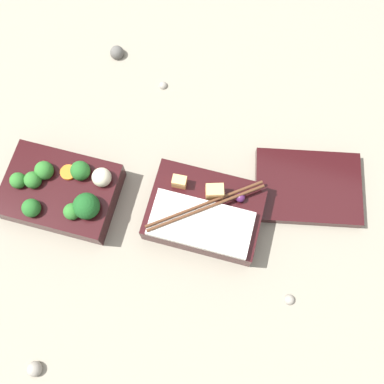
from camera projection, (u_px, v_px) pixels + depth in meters
The scene contains 8 objects.
ground_plane at pixel (133, 210), 0.78m from camera, with size 3.00×3.00×0.00m, color gray.
bento_tray_vegetable at pixel (62, 192), 0.76m from camera, with size 0.19×0.13×0.08m.
bento_tray_rice at pixel (204, 213), 0.75m from camera, with size 0.19×0.13×0.07m.
bento_lid at pixel (308, 187), 0.78m from camera, with size 0.18×0.13×0.02m, color black.
pebble_0 at pixel (290, 300), 0.73m from camera, with size 0.02×0.02×0.02m, color gray.
pebble_1 at pixel (35, 369), 0.70m from camera, with size 0.02×0.02×0.02m, color gray.
pebble_2 at pixel (117, 53), 0.87m from camera, with size 0.03×0.03×0.03m, color #595651.
pebble_3 at pixel (163, 85), 0.85m from camera, with size 0.02×0.02×0.02m, color gray.
Camera 1 is at (0.15, -0.18, 0.75)m, focal length 42.00 mm.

